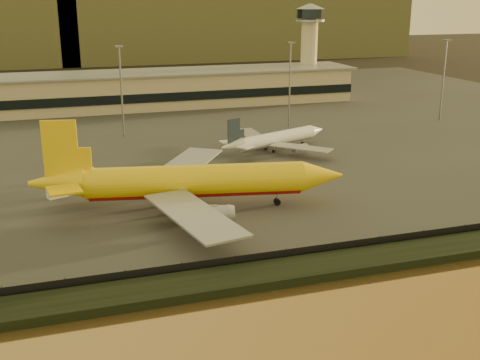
% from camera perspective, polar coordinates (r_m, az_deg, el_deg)
% --- Properties ---
extents(ground, '(900.00, 900.00, 0.00)m').
position_cam_1_polar(ground, '(102.45, 0.57, -5.17)').
color(ground, black).
rests_on(ground, ground).
extents(embankment, '(320.00, 7.00, 1.40)m').
position_cam_1_polar(embankment, '(87.62, 4.14, -8.76)').
color(embankment, black).
rests_on(embankment, ground).
extents(tarmac, '(320.00, 220.00, 0.20)m').
position_cam_1_polar(tarmac, '(191.26, -8.55, 5.25)').
color(tarmac, '#2D2D2D').
rests_on(tarmac, ground).
extents(perimeter_fence, '(300.00, 0.05, 2.20)m').
position_cam_1_polar(perimeter_fence, '(90.72, 3.20, -7.38)').
color(perimeter_fence, black).
rests_on(perimeter_fence, tarmac).
extents(terminal_building, '(202.00, 25.00, 12.60)m').
position_cam_1_polar(terminal_building, '(218.40, -13.79, 8.06)').
color(terminal_building, tan).
rests_on(terminal_building, tarmac).
extents(control_tower, '(11.20, 11.20, 35.50)m').
position_cam_1_polar(control_tower, '(243.11, 6.59, 12.98)').
color(control_tower, tan).
rests_on(control_tower, tarmac).
extents(apron_light_masts, '(152.20, 12.20, 25.40)m').
position_cam_1_polar(apron_light_masts, '(172.48, -2.65, 9.40)').
color(apron_light_masts, slate).
rests_on(apron_light_masts, tarmac).
extents(distant_hills, '(470.00, 160.00, 70.00)m').
position_cam_1_polar(distant_hills, '(429.99, -17.35, 15.41)').
color(distant_hills, olive).
rests_on(distant_hills, ground).
extents(dhl_cargo_jet, '(58.54, 56.50, 17.55)m').
position_cam_1_polar(dhl_cargo_jet, '(112.71, -4.73, -0.19)').
color(dhl_cargo_jet, yellow).
rests_on(dhl_cargo_jet, tarmac).
extents(white_narrowbody_jet, '(33.95, 32.06, 10.15)m').
position_cam_1_polar(white_narrowbody_jet, '(156.00, 3.39, 3.90)').
color(white_narrowbody_jet, silver).
rests_on(white_narrowbody_jet, tarmac).
extents(gse_vehicle_yellow, '(4.35, 3.11, 1.79)m').
position_cam_1_polar(gse_vehicle_yellow, '(127.65, -0.40, -0.08)').
color(gse_vehicle_yellow, yellow).
rests_on(gse_vehicle_yellow, tarmac).
extents(gse_vehicle_white, '(4.28, 3.05, 1.76)m').
position_cam_1_polar(gse_vehicle_white, '(125.30, -16.94, -1.19)').
color(gse_vehicle_white, silver).
rests_on(gse_vehicle_white, tarmac).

